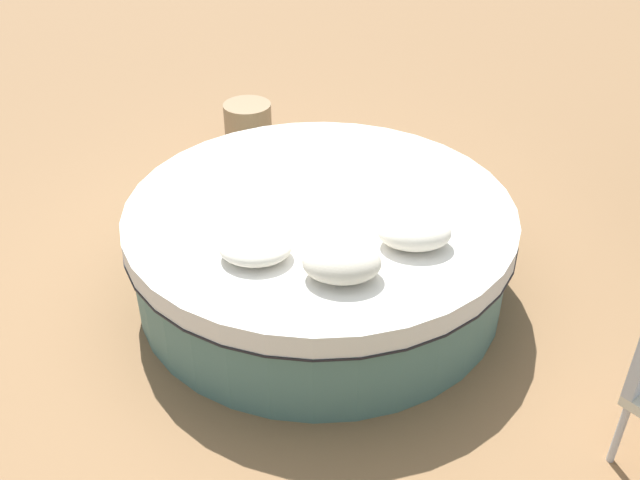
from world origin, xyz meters
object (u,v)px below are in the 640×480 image
(throw_pillow_0, at_px, (255,247))
(throw_pillow_1, at_px, (342,263))
(throw_pillow_2, at_px, (414,232))
(side_table, at_px, (248,128))
(round_bed, at_px, (320,247))

(throw_pillow_0, relative_size, throw_pillow_1, 0.96)
(throw_pillow_2, xyz_separation_m, side_table, (-1.29, 2.49, -0.53))
(throw_pillow_1, bearing_deg, side_table, 107.09)
(throw_pillow_1, bearing_deg, throw_pillow_2, 37.25)
(throw_pillow_0, height_order, throw_pillow_1, throw_pillow_1)
(throw_pillow_0, xyz_separation_m, throw_pillow_2, (0.93, 0.15, 0.02))
(throw_pillow_0, distance_m, throw_pillow_1, 0.53)
(throw_pillow_2, bearing_deg, round_bed, 143.02)
(throw_pillow_0, bearing_deg, side_table, 97.87)
(round_bed, xyz_separation_m, side_table, (-0.72, 2.06, -0.11))
(throw_pillow_1, bearing_deg, throw_pillow_0, 160.85)
(round_bed, distance_m, throw_pillow_1, 0.88)
(throw_pillow_2, bearing_deg, throw_pillow_1, -142.75)
(round_bed, xyz_separation_m, throw_pillow_1, (0.14, -0.75, 0.43))
(round_bed, relative_size, throw_pillow_0, 6.00)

